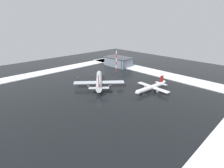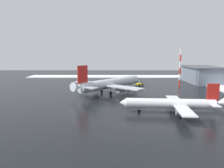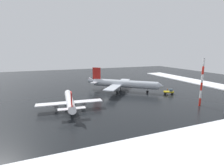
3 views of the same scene
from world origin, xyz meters
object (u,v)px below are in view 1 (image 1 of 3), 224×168
Objects in this scene: ground_crew_beside_wing at (92,75)px; antenna_mast at (116,61)px; ground_crew_mid_apron at (78,78)px; airplane_far_rear at (151,87)px; cargo_hangar at (118,61)px; pushback_tug at (98,74)px; airplane_foreground_jet at (99,81)px.

antenna_mast is at bearing -44.18° from ground_crew_beside_wing.
ground_crew_mid_apron is at bearing 80.83° from antenna_mast.
airplane_far_rear is 66.96m from cargo_hangar.
airplane_foreground_jet is at bearing 171.60° from pushback_tug.
cargo_hangar is at bearing -113.42° from airplane_far_rear.
airplane_foreground_jet is 1.80× the size of antenna_mast.
airplane_far_rear is 1.09× the size of cargo_hangar.
airplane_far_rear is 47.51m from pushback_tug.
antenna_mast is at bearing 127.60° from cargo_hangar.
airplane_far_rear is at bearing -146.63° from pushback_tug.
ground_crew_mid_apron is 12.07m from ground_crew_beside_wing.
antenna_mast reaches higher than cargo_hangar.
airplane_far_rear is 49.12m from antenna_mast.
airplane_foreground_jet is at bearing 116.93° from antenna_mast.
pushback_tug is 0.20× the size of cargo_hangar.
airplane_far_rear reaches higher than ground_crew_beside_wing.
antenna_mast is (-1.28, -18.81, 7.74)m from pushback_tug.
airplane_foreground_jet is 19.03× the size of ground_crew_mid_apron.
airplane_far_rear is at bearing 150.12° from cargo_hangar.
cargo_hangar is (12.95, -15.77, -4.58)m from antenna_mast.
antenna_mast is 0.71× the size of cargo_hangar.
ground_crew_mid_apron is 36.34m from antenna_mast.
airplane_foreground_jet is 56.99m from cargo_hangar.
airplane_far_rear is at bearing -144.69° from ground_crew_mid_apron.
ground_crew_beside_wing is 0.09× the size of antenna_mast.
pushback_tug is (17.99, -14.08, -2.60)m from airplane_foreground_jet.
cargo_hangar is at bearing -41.69° from pushback_tug.
cargo_hangar is at bearing -21.61° from ground_crew_beside_wing.
ground_crew_beside_wing is (20.46, -9.83, -2.91)m from airplane_foreground_jet.
airplane_foreground_jet reaches higher than airplane_far_rear.
airplane_far_rear is at bearing 161.15° from antenna_mast.
airplane_foreground_jet is 34.06m from airplane_far_rear.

